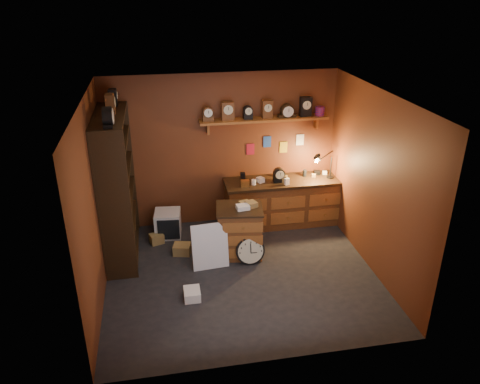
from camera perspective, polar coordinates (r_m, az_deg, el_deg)
name	(u,v)px	position (r m, az deg, el deg)	size (l,w,h in m)	color
floor	(241,274)	(7.21, 0.14, -9.94)	(4.00, 4.00, 0.00)	black
room_shell	(243,166)	(6.50, 0.37, 3.24)	(4.02, 3.62, 2.71)	brown
shelving_unit	(115,182)	(7.41, -15.03, 1.24)	(0.47, 1.60, 2.58)	black
workbench	(284,199)	(8.43, 5.33, -0.89)	(2.12, 0.66, 1.36)	brown
low_cabinet	(239,229)	(7.48, -0.07, -4.56)	(0.80, 0.70, 0.92)	brown
big_round_clock	(250,251)	(7.34, 1.26, -7.16)	(0.46, 0.16, 0.46)	black
white_panel	(211,266)	(7.39, -3.59, -9.03)	(0.56, 0.02, 0.75)	silver
mini_fridge	(168,224)	(8.19, -8.77, -3.84)	(0.48, 0.49, 0.45)	silver
floor_box_a	(182,249)	(7.71, -7.08, -6.92)	(0.27, 0.23, 0.17)	olive
floor_box_b	(192,294)	(6.72, -5.86, -12.27)	(0.23, 0.27, 0.14)	white
floor_box_c	(157,239)	(8.06, -10.12, -5.61)	(0.22, 0.18, 0.16)	olive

